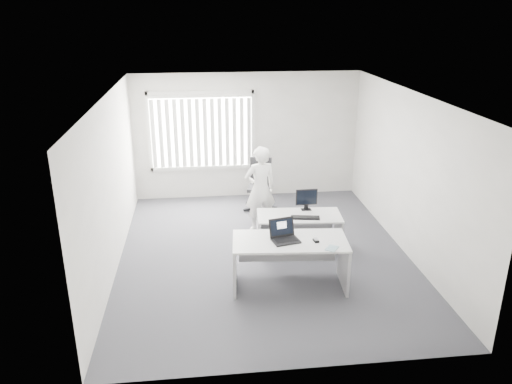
{
  "coord_description": "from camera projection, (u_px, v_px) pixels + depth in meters",
  "views": [
    {
      "loc": [
        -1.04,
        -7.8,
        4.09
      ],
      "look_at": [
        -0.12,
        0.15,
        1.12
      ],
      "focal_mm": 35.0,
      "sensor_mm": 36.0,
      "label": 1
    }
  ],
  "objects": [
    {
      "name": "person",
      "position": [
        260.0,
        189.0,
        9.48
      ],
      "size": [
        0.69,
        0.53,
        1.69
      ],
      "primitive_type": "imported",
      "rotation": [
        0.0,
        0.0,
        3.37
      ],
      "color": "white",
      "rests_on": "ground"
    },
    {
      "name": "office_chair",
      "position": [
        260.0,
        193.0,
        10.71
      ],
      "size": [
        0.76,
        0.76,
        1.1
      ],
      "rotation": [
        0.0,
        0.0,
        -0.25
      ],
      "color": "black",
      "rests_on": "ground"
    },
    {
      "name": "booklet",
      "position": [
        332.0,
        248.0,
        7.27
      ],
      "size": [
        0.24,
        0.25,
        0.01
      ],
      "primitive_type": "cube",
      "rotation": [
        0.0,
        0.0,
        -0.63
      ],
      "color": "white",
      "rests_on": "desk_near"
    },
    {
      "name": "ceiling",
      "position": [
        265.0,
        95.0,
        7.83
      ],
      "size": [
        5.0,
        6.0,
        0.02
      ],
      "primitive_type": "cube",
      "color": "silver",
      "rests_on": "wall_back"
    },
    {
      "name": "window",
      "position": [
        202.0,
        131.0,
        10.91
      ],
      "size": [
        2.32,
        0.06,
        1.76
      ],
      "primitive_type": "cube",
      "color": "silver",
      "rests_on": "wall_back"
    },
    {
      "name": "wall_left",
      "position": [
        111.0,
        185.0,
        8.05
      ],
      "size": [
        0.02,
        6.0,
        2.8
      ],
      "primitive_type": "cube",
      "color": "silver",
      "rests_on": "ground"
    },
    {
      "name": "wall_right",
      "position": [
        408.0,
        174.0,
        8.59
      ],
      "size": [
        0.02,
        6.0,
        2.8
      ],
      "primitive_type": "cube",
      "color": "silver",
      "rests_on": "ground"
    },
    {
      "name": "ground",
      "position": [
        264.0,
        254.0,
        8.8
      ],
      "size": [
        6.0,
        6.0,
        0.0
      ],
      "primitive_type": "plane",
      "color": "#505158",
      "rests_on": "ground"
    },
    {
      "name": "wall_front",
      "position": [
        300.0,
        266.0,
        5.52
      ],
      "size": [
        5.0,
        0.02,
        2.8
      ],
      "primitive_type": "cube",
      "color": "silver",
      "rests_on": "ground"
    },
    {
      "name": "paper_sheet",
      "position": [
        312.0,
        241.0,
        7.5
      ],
      "size": [
        0.36,
        0.28,
        0.0
      ],
      "primitive_type": "cube",
      "rotation": [
        0.0,
        0.0,
        -0.14
      ],
      "color": "silver",
      "rests_on": "desk_near"
    },
    {
      "name": "desk_near",
      "position": [
        290.0,
        253.0,
        7.61
      ],
      "size": [
        1.79,
        0.95,
        0.79
      ],
      "rotation": [
        0.0,
        0.0,
        -0.08
      ],
      "color": "silver",
      "rests_on": "ground"
    },
    {
      "name": "monitor",
      "position": [
        306.0,
        200.0,
        8.91
      ],
      "size": [
        0.39,
        0.13,
        0.39
      ],
      "primitive_type": null,
      "rotation": [
        0.0,
        0.0,
        0.03
      ],
      "color": "black",
      "rests_on": "desk_far"
    },
    {
      "name": "keyboard",
      "position": [
        305.0,
        218.0,
        8.62
      ],
      "size": [
        0.51,
        0.25,
        0.02
      ],
      "primitive_type": "cube",
      "rotation": [
        0.0,
        0.0,
        -0.17
      ],
      "color": "black",
      "rests_on": "desk_far"
    },
    {
      "name": "blinds",
      "position": [
        202.0,
        133.0,
        10.87
      ],
      "size": [
        2.2,
        0.1,
        1.5
      ],
      "primitive_type": null,
      "color": "silver",
      "rests_on": "wall_back"
    },
    {
      "name": "desk_far",
      "position": [
        299.0,
        225.0,
        8.82
      ],
      "size": [
        1.52,
        0.8,
        0.67
      ],
      "rotation": [
        0.0,
        0.0,
        -0.08
      ],
      "color": "silver",
      "rests_on": "ground"
    },
    {
      "name": "mouse",
      "position": [
        316.0,
        240.0,
        7.48
      ],
      "size": [
        0.08,
        0.12,
        0.05
      ],
      "primitive_type": null,
      "rotation": [
        0.0,
        0.0,
        0.13
      ],
      "color": "#A8A8AA",
      "rests_on": "paper_sheet"
    },
    {
      "name": "wall_back",
      "position": [
        247.0,
        136.0,
        11.11
      ],
      "size": [
        5.0,
        0.02,
        2.8
      ],
      "primitive_type": "cube",
      "color": "silver",
      "rests_on": "ground"
    },
    {
      "name": "laptop",
      "position": [
        286.0,
        232.0,
        7.44
      ],
      "size": [
        0.47,
        0.43,
        0.31
      ],
      "primitive_type": null,
      "rotation": [
        0.0,
        0.0,
        0.22
      ],
      "color": "black",
      "rests_on": "desk_near"
    }
  ]
}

